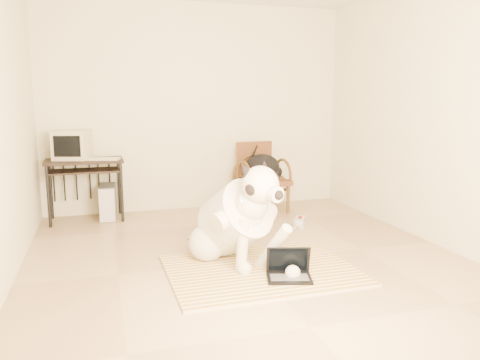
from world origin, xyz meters
name	(u,v)px	position (x,y,z in m)	size (l,w,h in m)	color
floor	(248,261)	(0.00, 0.00, 0.00)	(4.50, 4.50, 0.00)	tan
wall_back	(197,108)	(0.00, 2.25, 1.35)	(4.50, 4.50, 0.00)	beige
wall_front	(412,132)	(0.00, -2.25, 1.35)	(4.50, 4.50, 0.00)	beige
wall_right	(440,112)	(2.00, 0.00, 1.35)	(4.50, 4.50, 0.00)	beige
rug	(261,270)	(0.03, -0.27, 0.01)	(1.63, 1.25, 0.02)	#C3751B
dog	(236,220)	(-0.13, -0.01, 0.40)	(0.81, 1.25, 1.02)	silver
laptop	(289,270)	(0.18, -0.52, 0.08)	(0.42, 0.35, 0.25)	black
computer_desk	(84,168)	(-1.46, 1.96, 0.65)	(0.91, 0.52, 0.75)	black
crt_monitor	(72,145)	(-1.59, 2.04, 0.93)	(0.47, 0.46, 0.35)	#BDAF94
desk_keyboard	(101,159)	(-1.25, 1.87, 0.77)	(0.43, 0.16, 0.03)	#BDAF94
pc_tower	(108,202)	(-1.20, 1.97, 0.21)	(0.22, 0.46, 0.42)	#4B4C4E
rattan_chair	(261,177)	(0.76, 1.84, 0.45)	(0.66, 0.64, 0.90)	brown
backpack	(264,168)	(0.79, 1.80, 0.58)	(0.50, 0.38, 0.34)	black
sneaker_left	(260,221)	(0.50, 1.14, 0.05)	(0.12, 0.30, 0.10)	white
sneaker_right	(300,222)	(0.95, 0.98, 0.04)	(0.23, 0.29, 0.10)	white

